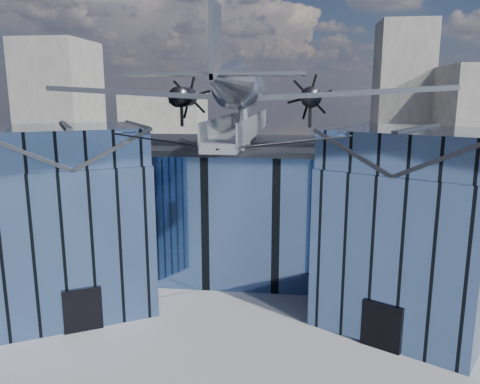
# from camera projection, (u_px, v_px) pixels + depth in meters

# --- Properties ---
(ground_plane) EXTENTS (120.00, 120.00, 0.00)m
(ground_plane) POSITION_uv_depth(u_px,v_px,m) (236.00, 304.00, 30.92)
(ground_plane) COLOR gray
(museum) EXTENTS (32.88, 24.50, 17.60)m
(museum) POSITION_uv_depth(u_px,v_px,m) (246.00, 203.00, 35.45)
(museum) COLOR #4D6B9D
(museum) RESTS_ON ground
(bg_towers) EXTENTS (77.00, 24.50, 26.00)m
(bg_towers) POSITION_uv_depth(u_px,v_px,m) (283.00, 117.00, 77.81)
(bg_towers) COLOR gray
(bg_towers) RESTS_ON ground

